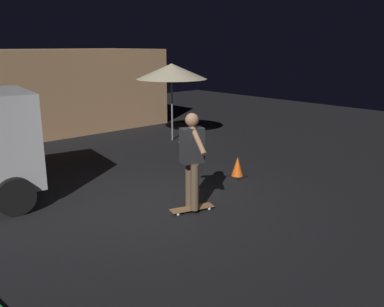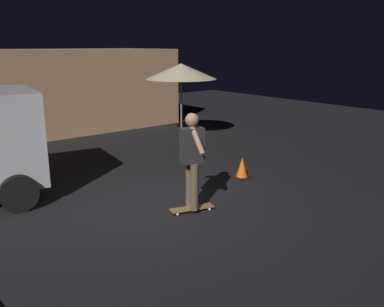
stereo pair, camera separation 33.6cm
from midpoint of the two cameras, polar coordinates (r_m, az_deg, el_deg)
name	(u,v)px [view 2 (the right image)]	position (r m, az deg, el deg)	size (l,w,h in m)	color
ground_plane	(164,204)	(7.66, -2.69, -6.95)	(28.00, 28.00, 0.00)	black
low_building	(33,91)	(14.75, -20.44, 8.06)	(9.31, 3.69, 2.68)	#AD7F56
patio_umbrella	(181,71)	(12.40, -0.73, 11.26)	(2.10, 2.10, 2.30)	slate
skateboard_ridden	(192,208)	(7.30, 1.33, -7.58)	(0.80, 0.42, 0.07)	olive
skater	(192,154)	(6.99, 1.38, -0.11)	(0.43, 0.96, 1.67)	brown
traffic_cone	(242,168)	(9.12, 7.96, -2.07)	(0.34, 0.34, 0.46)	black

